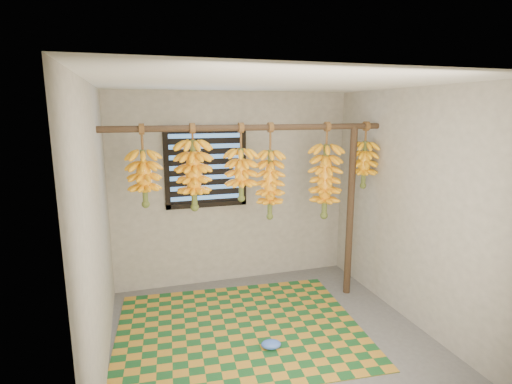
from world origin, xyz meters
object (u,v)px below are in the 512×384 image
object	(u,v)px
banana_bunch_c	(241,175)
banana_bunch_f	(364,165)
support_post	(350,213)
banana_bunch_d	(270,185)
banana_bunch_e	(325,181)
banana_bunch_b	(194,175)
banana_bunch_a	(144,178)
woven_mat	(239,329)
plastic_bag	(271,344)

from	to	relation	value
banana_bunch_c	banana_bunch_f	xyz separation A→B (m)	(1.47, -0.00, 0.05)
banana_bunch_c	support_post	bearing A→B (deg)	0.00
banana_bunch_c	banana_bunch_d	xyz separation A→B (m)	(0.32, 0.00, -0.12)
banana_bunch_c	banana_bunch_e	xyz separation A→B (m)	(0.98, 0.00, -0.12)
support_post	banana_bunch_e	xyz separation A→B (m)	(-0.34, 0.00, 0.39)
banana_bunch_c	banana_bunch_f	size ratio (longest dim) A/B	1.07
support_post	banana_bunch_b	xyz separation A→B (m)	(-1.81, 0.00, 0.53)
banana_bunch_a	banana_bunch_d	xyz separation A→B (m)	(1.30, -0.00, -0.13)
woven_mat	banana_bunch_e	distance (m)	1.83
banana_bunch_b	banana_bunch_f	world-z (taller)	same
banana_bunch_a	banana_bunch_c	size ratio (longest dim) A/B	0.99
banana_bunch_a	banana_bunch_b	xyz separation A→B (m)	(0.48, -0.00, 0.01)
banana_bunch_f	banana_bunch_d	bearing A→B (deg)	180.00
woven_mat	banana_bunch_a	xyz separation A→B (m)	(-0.84, 0.43, 1.52)
banana_bunch_a	banana_bunch_d	size ratio (longest dim) A/B	0.78
plastic_bag	banana_bunch_c	xyz separation A→B (m)	(-0.05, 0.85, 1.47)
banana_bunch_a	banana_bunch_e	bearing A→B (deg)	0.00
plastic_bag	banana_bunch_b	size ratio (longest dim) A/B	0.22
support_post	banana_bunch_b	bearing A→B (deg)	180.00
banana_bunch_e	banana_bunch_d	bearing A→B (deg)	-180.00
support_post	banana_bunch_d	world-z (taller)	banana_bunch_d
support_post	banana_bunch_a	bearing A→B (deg)	180.00
support_post	banana_bunch_b	size ratio (longest dim) A/B	2.29
woven_mat	banana_bunch_c	bearing A→B (deg)	71.28
banana_bunch_f	plastic_bag	bearing A→B (deg)	-149.14
plastic_bag	banana_bunch_f	world-z (taller)	banana_bunch_f
woven_mat	banana_bunch_f	world-z (taller)	banana_bunch_f
woven_mat	banana_bunch_f	distance (m)	2.28
banana_bunch_d	banana_bunch_f	bearing A→B (deg)	-0.00
banana_bunch_c	banana_bunch_d	world-z (taller)	same
support_post	banana_bunch_f	distance (m)	0.58
woven_mat	banana_bunch_f	size ratio (longest dim) A/B	3.20
woven_mat	banana_bunch_b	distance (m)	1.62
banana_bunch_b	banana_bunch_c	world-z (taller)	same
plastic_bag	support_post	bearing A→B (deg)	33.75
plastic_bag	woven_mat	bearing A→B (deg)	114.61
plastic_bag	banana_bunch_b	world-z (taller)	banana_bunch_b
banana_bunch_d	banana_bunch_f	world-z (taller)	same
plastic_bag	banana_bunch_e	bearing A→B (deg)	42.35
woven_mat	banana_bunch_d	bearing A→B (deg)	42.51
banana_bunch_e	banana_bunch_f	distance (m)	0.52
plastic_bag	banana_bunch_b	xyz separation A→B (m)	(-0.55, 0.85, 1.48)
banana_bunch_e	banana_bunch_b	bearing A→B (deg)	-180.00
plastic_bag	banana_bunch_a	bearing A→B (deg)	140.52
banana_bunch_a	banana_bunch_c	distance (m)	0.98
banana_bunch_f	support_post	bearing A→B (deg)	180.00
banana_bunch_b	banana_bunch_c	xyz separation A→B (m)	(0.50, 0.00, -0.02)
banana_bunch_b	banana_bunch_c	bearing A→B (deg)	0.00
banana_bunch_d	banana_bunch_f	size ratio (longest dim) A/B	1.37
plastic_bag	banana_bunch_e	xyz separation A→B (m)	(0.93, 0.85, 1.34)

